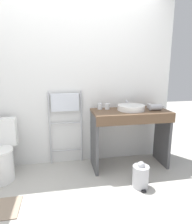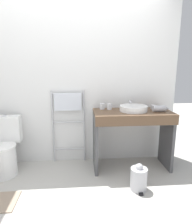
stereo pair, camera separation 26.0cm
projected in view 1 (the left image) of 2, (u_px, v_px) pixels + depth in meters
ground_plane at (92, 217)px, 1.99m from camera, size 12.00×12.00×0.00m
wall_back at (77, 76)px, 2.96m from camera, size 2.92×0.12×2.65m
toilet at (0, 155)px, 2.63m from camera, size 0.40×0.49×0.80m
towel_radiator at (65, 110)px, 2.93m from camera, size 0.50×0.06×1.12m
vanity_counter at (130, 128)px, 2.89m from camera, size 1.09×0.53×0.85m
sink_basin at (131, 107)px, 2.86m from camera, size 0.39×0.39×0.07m
faucet at (126, 103)px, 3.04m from camera, size 0.02×0.10×0.11m
cup_near_wall at (100, 106)px, 2.92m from camera, size 0.07×0.07×0.09m
cup_near_edge at (107, 106)px, 2.92m from camera, size 0.07×0.07×0.08m
hair_dryer at (156, 107)px, 2.87m from camera, size 0.23×0.19×0.09m
trash_bin at (141, 176)px, 2.46m from camera, size 0.20×0.23×0.34m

